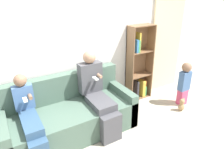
{
  "coord_description": "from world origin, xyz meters",
  "views": [
    {
      "loc": [
        -0.87,
        -2.05,
        2.13
      ],
      "look_at": [
        0.75,
        0.58,
        0.8
      ],
      "focal_mm": 32.0,
      "sensor_mm": 36.0,
      "label": 1
    }
  ],
  "objects_px": {
    "bookshelf": "(139,67)",
    "couch": "(70,115)",
    "teddy_bear": "(181,105)",
    "child_seated": "(30,119)",
    "toddler_standing": "(184,83)",
    "adult_seated": "(97,92)"
  },
  "relations": [
    {
      "from": "couch",
      "to": "adult_seated",
      "type": "bearing_deg",
      "value": -14.54
    },
    {
      "from": "couch",
      "to": "toddler_standing",
      "type": "bearing_deg",
      "value": -9.49
    },
    {
      "from": "couch",
      "to": "child_seated",
      "type": "distance_m",
      "value": 0.66
    },
    {
      "from": "toddler_standing",
      "to": "teddy_bear",
      "type": "height_order",
      "value": "toddler_standing"
    },
    {
      "from": "toddler_standing",
      "to": "bookshelf",
      "type": "bearing_deg",
      "value": 129.46
    },
    {
      "from": "teddy_bear",
      "to": "couch",
      "type": "bearing_deg",
      "value": 165.13
    },
    {
      "from": "bookshelf",
      "to": "teddy_bear",
      "type": "xyz_separation_m",
      "value": [
        0.37,
        -0.86,
        -0.56
      ]
    },
    {
      "from": "adult_seated",
      "to": "child_seated",
      "type": "distance_m",
      "value": 1.03
    },
    {
      "from": "child_seated",
      "to": "toddler_standing",
      "type": "bearing_deg",
      "value": -4.21
    },
    {
      "from": "couch",
      "to": "child_seated",
      "type": "height_order",
      "value": "child_seated"
    },
    {
      "from": "child_seated",
      "to": "teddy_bear",
      "type": "height_order",
      "value": "child_seated"
    },
    {
      "from": "bookshelf",
      "to": "teddy_bear",
      "type": "relative_size",
      "value": 5.99
    },
    {
      "from": "couch",
      "to": "teddy_bear",
      "type": "xyz_separation_m",
      "value": [
        1.99,
        -0.53,
        -0.18
      ]
    },
    {
      "from": "adult_seated",
      "to": "toddler_standing",
      "type": "bearing_deg",
      "value": -8.22
    },
    {
      "from": "child_seated",
      "to": "adult_seated",
      "type": "bearing_deg",
      "value": 2.72
    },
    {
      "from": "toddler_standing",
      "to": "bookshelf",
      "type": "distance_m",
      "value": 0.92
    },
    {
      "from": "bookshelf",
      "to": "couch",
      "type": "bearing_deg",
      "value": -168.46
    },
    {
      "from": "child_seated",
      "to": "toddler_standing",
      "type": "height_order",
      "value": "child_seated"
    },
    {
      "from": "teddy_bear",
      "to": "bookshelf",
      "type": "bearing_deg",
      "value": 113.51
    },
    {
      "from": "adult_seated",
      "to": "bookshelf",
      "type": "relative_size",
      "value": 0.82
    },
    {
      "from": "couch",
      "to": "adult_seated",
      "type": "xyz_separation_m",
      "value": [
        0.44,
        -0.11,
        0.34
      ]
    },
    {
      "from": "adult_seated",
      "to": "child_seated",
      "type": "bearing_deg",
      "value": -177.28
    }
  ]
}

